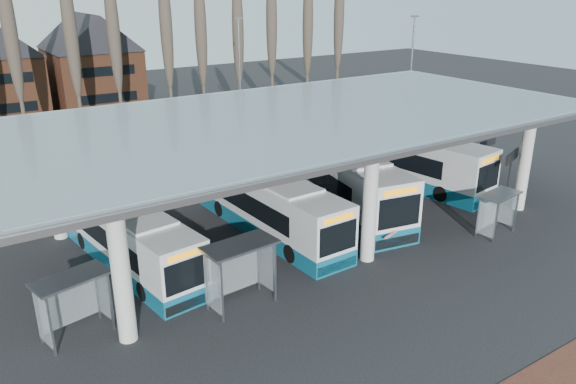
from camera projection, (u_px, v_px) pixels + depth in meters
ground at (403, 280)px, 25.77m from camera, size 140.00×140.00×0.00m
station_canopy at (304, 125)px, 30.03m from camera, size 32.00×16.00×6.34m
poplar_row at (139, 32)px, 48.47m from camera, size 45.10×1.10×14.50m
lamp_post_b at (240, 77)px, 47.31m from camera, size 0.80×0.16×10.17m
lamp_post_c at (411, 72)px, 49.85m from camera, size 0.80×0.16×10.17m
bus_0 at (127, 237)px, 26.80m from camera, size 3.65×11.12×3.03m
bus_1 at (267, 205)px, 30.40m from camera, size 2.88×11.78×3.25m
bus_2 at (337, 178)px, 33.93m from camera, size 5.02×13.40×3.64m
bus_3 at (402, 158)px, 38.10m from camera, size 4.45×12.96×3.53m
shelter_0 at (71, 292)px, 21.15m from camera, size 2.99×1.94×2.57m
shelter_1 at (238, 260)px, 23.18m from camera, size 3.20×1.79×2.86m
shelter_2 at (496, 204)px, 29.97m from camera, size 2.69×1.62×2.35m
info_sign_0 at (512, 161)px, 33.31m from camera, size 2.21×0.94×3.45m
info_sign_1 at (487, 146)px, 37.85m from camera, size 1.95×0.45×2.93m
barrier at (395, 232)px, 28.64m from camera, size 2.21×0.97×1.15m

